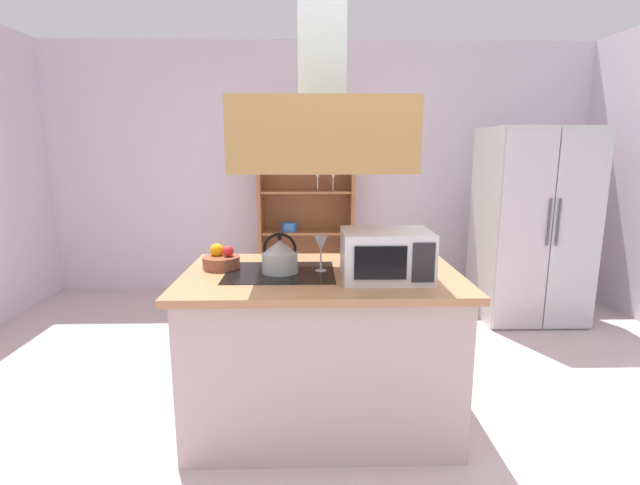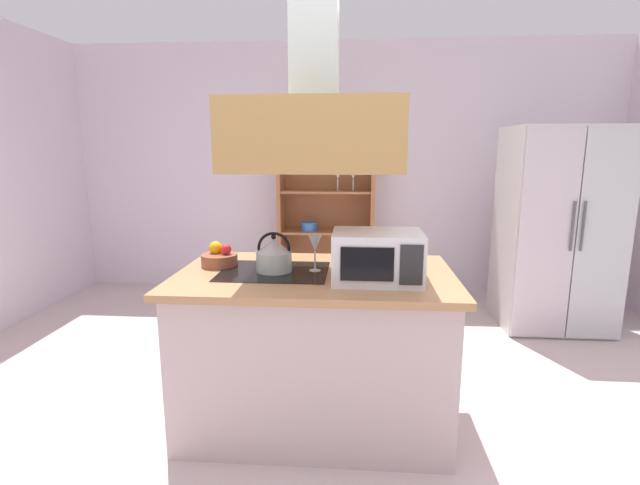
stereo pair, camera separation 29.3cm
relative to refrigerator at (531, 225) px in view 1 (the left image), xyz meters
The scene contains 11 objects.
ground_plane 2.89m from the refrigerator, 134.71° to the right, with size 7.80×7.80×0.00m, color beige.
wall_back 2.25m from the refrigerator, 151.65° to the left, with size 6.00×0.12×2.70m, color silver.
kitchen_island 2.65m from the refrigerator, 139.55° to the right, with size 1.54×0.96×0.90m.
range_hood 2.75m from the refrigerator, 139.55° to the right, with size 0.90×0.70×1.24m.
refrigerator is the anchor object (origin of this frame).
dish_cabinet 2.25m from the refrigerator, 158.40° to the left, with size 1.02×0.40×1.74m.
kettle 2.79m from the refrigerator, 142.62° to the right, with size 0.20×0.20×0.22m.
cutting_board 2.15m from the refrigerator, 136.00° to the right, with size 0.34×0.24×0.02m, color #AD7E52.
microwave 2.47m from the refrigerator, 131.95° to the right, with size 0.46×0.35×0.26m.
wine_glass_on_counter 2.60m from the refrigerator, 140.02° to the right, with size 0.08×0.08×0.21m.
fruit_bowl 3.01m from the refrigerator, 148.26° to the right, with size 0.21×0.21×0.14m.
Camera 1 is at (-0.12, -2.26, 1.58)m, focal length 26.23 mm.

